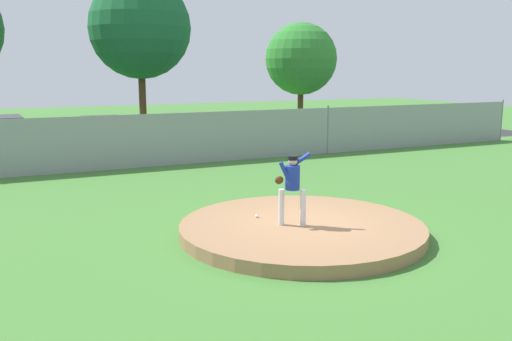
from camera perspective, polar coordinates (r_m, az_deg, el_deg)
name	(u,v)px	position (r m, az deg, el deg)	size (l,w,h in m)	color
ground_plane	(208,185)	(17.71, -4.99, -1.46)	(80.00, 80.00, 0.00)	#427A33
asphalt_strip	(143,150)	(25.73, -11.59, 2.12)	(44.00, 7.00, 0.01)	#2B2B2D
pitchers_mound	(302,229)	(12.38, 4.74, -6.05)	(5.44, 5.44, 0.27)	#99704C
pitcher_youth	(292,183)	(11.94, 3.74, -1.26)	(0.81, 0.38, 1.61)	silver
baseball	(257,216)	(12.74, 0.08, -4.72)	(0.07, 0.07, 0.07)	white
chainlink_fence	(171,139)	(21.29, -8.78, 3.21)	(35.25, 0.07, 2.10)	gray
parked_car_champagne	(2,138)	(25.20, -24.82, 3.04)	(1.97, 4.20, 1.72)	tan
parked_car_charcoal	(103,136)	(25.07, -15.57, 3.48)	(2.04, 4.50, 1.58)	#232328
traffic_cone_orange	(69,156)	(23.02, -18.75, 1.45)	(0.40, 0.40, 0.55)	orange
tree_leaning_west	(140,28)	(32.89, -11.92, 14.24)	(5.77, 5.77, 8.83)	#4C331E
tree_broad_right	(301,59)	(36.19, 4.68, 11.43)	(4.60, 4.60, 6.58)	#4C331E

